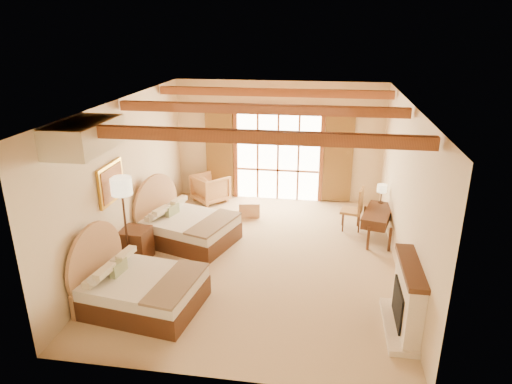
% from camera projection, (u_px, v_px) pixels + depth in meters
% --- Properties ---
extents(floor, '(7.00, 7.00, 0.00)m').
position_uv_depth(floor, '(259.00, 257.00, 9.47)').
color(floor, tan).
rests_on(floor, ground).
extents(wall_back, '(5.50, 0.00, 5.50)m').
position_uv_depth(wall_back, '(278.00, 142.00, 12.16)').
color(wall_back, beige).
rests_on(wall_back, ground).
extents(wall_left, '(0.00, 7.00, 7.00)m').
position_uv_depth(wall_left, '(126.00, 178.00, 9.31)').
color(wall_left, beige).
rests_on(wall_left, ground).
extents(wall_right, '(0.00, 7.00, 7.00)m').
position_uv_depth(wall_right, '(405.00, 192.00, 8.52)').
color(wall_right, beige).
rests_on(wall_right, ground).
extents(ceiling, '(7.00, 7.00, 0.00)m').
position_uv_depth(ceiling, '(260.00, 102.00, 8.36)').
color(ceiling, '#AF6634').
rests_on(ceiling, ground).
extents(ceiling_beams, '(5.39, 4.60, 0.18)m').
position_uv_depth(ceiling_beams, '(260.00, 109.00, 8.40)').
color(ceiling_beams, '#965226').
rests_on(ceiling_beams, ceiling).
extents(french_doors, '(3.95, 0.08, 2.60)m').
position_uv_depth(french_doors, '(278.00, 155.00, 12.23)').
color(french_doors, white).
rests_on(french_doors, ground).
extents(fireplace, '(0.46, 1.40, 1.16)m').
position_uv_depth(fireplace, '(406.00, 301.00, 7.07)').
color(fireplace, beige).
rests_on(fireplace, ground).
extents(painting, '(0.06, 0.95, 0.75)m').
position_uv_depth(painting, '(111.00, 183.00, 8.55)').
color(painting, gold).
rests_on(painting, wall_left).
extents(canopy_valance, '(0.70, 1.40, 0.45)m').
position_uv_depth(canopy_valance, '(85.00, 136.00, 6.93)').
color(canopy_valance, '#EEE3C3').
rests_on(canopy_valance, ceiling).
extents(bed_near, '(2.08, 1.68, 1.24)m').
position_uv_depth(bed_near, '(135.00, 287.00, 7.72)').
color(bed_near, '#4B2316').
rests_on(bed_near, floor).
extents(bed_far, '(2.31, 1.94, 1.24)m').
position_uv_depth(bed_far, '(183.00, 226.00, 10.05)').
color(bed_far, '#4B2316').
rests_on(bed_far, floor).
extents(nightstand, '(0.59, 0.59, 0.67)m').
position_uv_depth(nightstand, '(136.00, 244.00, 9.29)').
color(nightstand, '#4B2316').
rests_on(nightstand, floor).
extents(floor_lamp, '(0.40, 0.40, 1.87)m').
position_uv_depth(floor_lamp, '(122.00, 192.00, 8.56)').
color(floor_lamp, '#372318').
rests_on(floor_lamp, floor).
extents(armchair, '(1.16, 1.17, 0.76)m').
position_uv_depth(armchair, '(211.00, 188.00, 12.34)').
color(armchair, tan).
rests_on(armchair, floor).
extents(ottoman, '(0.59, 0.59, 0.38)m').
position_uv_depth(ottoman, '(249.00, 207.00, 11.54)').
color(ottoman, tan).
rests_on(ottoman, floor).
extents(desk, '(0.83, 1.35, 0.67)m').
position_uv_depth(desk, '(377.00, 224.00, 10.18)').
color(desk, '#4B2316').
rests_on(desk, floor).
extents(desk_chair, '(0.55, 0.54, 1.03)m').
position_uv_depth(desk_chair, '(352.00, 216.00, 10.68)').
color(desk_chair, '#B3864C').
rests_on(desk_chair, floor).
extents(desk_lamp, '(0.22, 0.22, 0.44)m').
position_uv_depth(desk_lamp, '(382.00, 189.00, 10.42)').
color(desk_lamp, '#372318').
rests_on(desk_lamp, desk).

